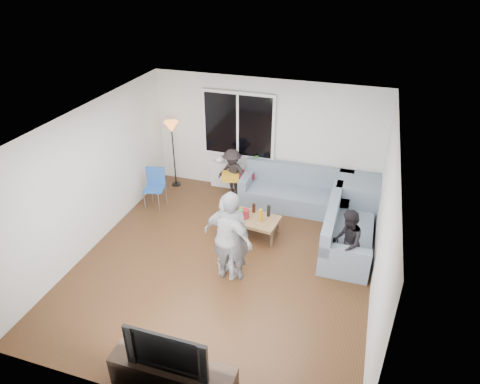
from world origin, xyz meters
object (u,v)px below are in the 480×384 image
(spectator_right, at_px, (347,242))
(tv_console, at_px, (173,376))
(sofa_back_section, at_px, (295,189))
(spectator_back, at_px, (232,173))
(sofa_right_section, at_px, (349,228))
(television, at_px, (170,347))
(player_right, at_px, (228,238))
(coffee_table, at_px, (250,226))
(player_left, at_px, (231,236))
(floor_lamp, at_px, (174,155))
(side_chair, at_px, (154,189))

(spectator_right, xyz_separation_m, tv_console, (-1.81, -2.95, -0.38))
(sofa_back_section, distance_m, spectator_right, 2.20)
(spectator_right, distance_m, spectator_back, 3.22)
(sofa_right_section, distance_m, television, 4.10)
(player_right, xyz_separation_m, television, (0.03, -2.22, -0.04))
(coffee_table, relative_size, spectator_right, 0.92)
(spectator_right, xyz_separation_m, spectator_back, (-2.64, 1.85, -0.03))
(player_left, relative_size, tv_console, 1.03)
(floor_lamp, bearing_deg, player_left, -49.54)
(player_right, relative_size, television, 1.49)
(player_right, relative_size, tv_console, 0.98)
(sofa_back_section, relative_size, spectator_right, 1.93)
(tv_console, bearing_deg, player_right, 90.83)
(player_left, xyz_separation_m, tv_console, (-0.01, -2.22, -0.60))
(sofa_back_section, bearing_deg, spectator_back, 178.79)
(sofa_right_section, bearing_deg, floor_lamp, 73.33)
(spectator_back, bearing_deg, coffee_table, -40.81)
(coffee_table, height_order, spectator_back, spectator_back)
(sofa_right_section, distance_m, side_chair, 4.08)
(player_left, distance_m, player_right, 0.06)
(side_chair, bearing_deg, coffee_table, -22.57)
(sofa_back_section, bearing_deg, side_chair, -162.48)
(side_chair, distance_m, television, 4.49)
(player_left, distance_m, television, 2.22)
(player_left, xyz_separation_m, spectator_right, (1.80, 0.73, -0.23))
(coffee_table, height_order, television, television)
(tv_console, bearing_deg, sofa_back_section, 82.93)
(sofa_back_section, height_order, television, television)
(floor_lamp, relative_size, spectator_right, 1.31)
(sofa_right_section, relative_size, television, 1.90)
(sofa_back_section, xyz_separation_m, side_chair, (-2.85, -0.90, 0.01))
(sofa_back_section, height_order, coffee_table, sofa_back_section)
(side_chair, xyz_separation_m, television, (2.26, -3.87, 0.31))
(sofa_back_section, distance_m, player_right, 2.65)
(side_chair, relative_size, tv_console, 0.54)
(coffee_table, bearing_deg, player_right, -89.99)
(floor_lamp, distance_m, player_left, 3.50)
(floor_lamp, height_order, spectator_back, floor_lamp)
(sofa_back_section, bearing_deg, tv_console, -97.07)
(player_left, xyz_separation_m, player_right, (-0.04, -0.00, -0.04))
(spectator_back, bearing_deg, floor_lamp, -165.00)
(coffee_table, bearing_deg, television, -89.47)
(side_chair, distance_m, tv_console, 4.49)
(spectator_back, xyz_separation_m, tv_console, (0.82, -4.80, -0.35))
(spectator_back, height_order, television, spectator_back)
(player_right, bearing_deg, television, 107.84)
(sofa_back_section, relative_size, spectator_back, 2.03)
(television, bearing_deg, side_chair, 120.25)
(television, bearing_deg, player_right, 90.83)
(player_left, bearing_deg, side_chair, -46.79)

